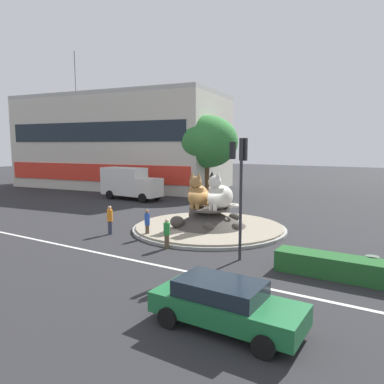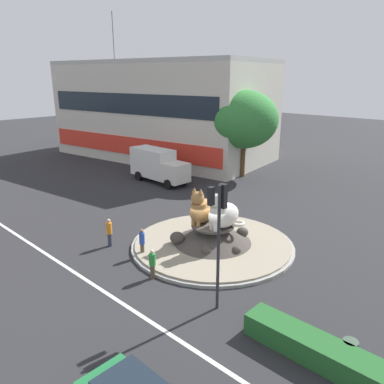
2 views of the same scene
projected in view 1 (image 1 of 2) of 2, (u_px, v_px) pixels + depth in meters
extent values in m
plane|color=#28282B|center=(209.00, 230.00, 23.89)|extent=(160.00, 160.00, 0.00)
cube|color=silver|center=(133.00, 260.00, 17.52)|extent=(112.00, 0.20, 0.01)
cylinder|color=gray|center=(209.00, 228.00, 23.88)|extent=(9.92, 9.92, 0.18)
cylinder|color=gray|center=(209.00, 226.00, 23.87)|extent=(9.52, 9.52, 0.10)
cone|color=#423D38|center=(209.00, 217.00, 23.79)|extent=(4.75, 4.75, 1.15)
cylinder|color=#423D38|center=(209.00, 209.00, 23.72)|extent=(2.61, 2.61, 0.12)
ellipsoid|color=#423D38|center=(236.00, 226.00, 22.62)|extent=(0.52, 0.53, 0.42)
ellipsoid|color=#423D38|center=(234.00, 217.00, 24.99)|extent=(0.76, 0.70, 0.60)
ellipsoid|color=#423D38|center=(195.00, 215.00, 25.48)|extent=(0.99, 0.89, 0.79)
ellipsoid|color=#423D38|center=(177.00, 222.00, 23.13)|extent=(0.93, 0.83, 0.75)
ellipsoid|color=#423D38|center=(209.00, 227.00, 22.09)|extent=(0.69, 0.55, 0.55)
ellipsoid|color=#9E703D|center=(198.00, 196.00, 23.88)|extent=(1.62, 2.20, 1.46)
cylinder|color=#9E703D|center=(196.00, 195.00, 23.49)|extent=(1.11, 1.11, 0.91)
sphere|color=#9E703D|center=(195.00, 182.00, 23.25)|extent=(0.80, 0.80, 0.80)
torus|color=#9E703D|center=(207.00, 204.00, 24.60)|extent=(1.14, 1.14, 0.18)
cone|color=#9E703D|center=(199.00, 175.00, 23.11)|extent=(0.38, 0.38, 0.33)
cone|color=#9E703D|center=(192.00, 175.00, 23.27)|extent=(0.38, 0.38, 0.33)
cylinder|color=#9E703D|center=(197.00, 206.00, 23.22)|extent=(0.26, 0.26, 0.36)
cylinder|color=#9E703D|center=(192.00, 206.00, 23.33)|extent=(0.26, 0.26, 0.36)
ellipsoid|color=silver|center=(220.00, 197.00, 23.31)|extent=(1.67, 2.28, 1.51)
cylinder|color=silver|center=(216.00, 195.00, 22.98)|extent=(1.14, 1.14, 0.95)
sphere|color=silver|center=(215.00, 182.00, 22.76)|extent=(0.83, 0.83, 0.83)
torus|color=silver|center=(232.00, 205.00, 23.79)|extent=(0.94, 0.94, 0.19)
cone|color=silver|center=(218.00, 175.00, 22.55)|extent=(0.40, 0.40, 0.34)
cone|color=black|center=(212.00, 174.00, 22.85)|extent=(0.40, 0.40, 0.34)
cylinder|color=silver|center=(215.00, 208.00, 22.71)|extent=(0.26, 0.26, 0.38)
cylinder|color=silver|center=(211.00, 207.00, 22.94)|extent=(0.26, 0.26, 0.38)
cylinder|color=#2D2D33|center=(241.00, 200.00, 17.22)|extent=(0.14, 0.14, 5.80)
cube|color=black|center=(243.00, 149.00, 17.10)|extent=(0.32, 0.24, 1.05)
sphere|color=red|center=(244.00, 143.00, 17.13)|extent=(0.18, 0.18, 0.18)
sphere|color=#392706|center=(244.00, 149.00, 17.17)|extent=(0.18, 0.18, 0.18)
sphere|color=black|center=(244.00, 156.00, 17.21)|extent=(0.18, 0.18, 0.18)
cube|color=black|center=(233.00, 150.00, 17.15)|extent=(0.20, 0.28, 0.80)
cube|color=beige|center=(123.00, 144.00, 48.77)|extent=(28.06, 16.19, 11.30)
cube|color=red|center=(92.00, 173.00, 43.36)|extent=(25.31, 3.54, 2.03)
cube|color=#19232D|center=(91.00, 132.00, 42.78)|extent=(24.25, 3.35, 2.26)
cube|color=#B2B2AD|center=(122.00, 99.00, 48.03)|extent=(28.06, 16.19, 0.50)
cylinder|color=#4C4C51|center=(75.00, 73.00, 46.83)|extent=(0.10, 0.10, 5.56)
cube|color=#235B28|center=(342.00, 268.00, 15.11)|extent=(5.40, 1.20, 0.90)
cylinder|color=brown|center=(207.00, 180.00, 40.72)|extent=(0.51, 0.51, 3.17)
ellipsoid|color=#337F38|center=(207.00, 142.00, 40.18)|extent=(6.75, 6.75, 5.74)
cylinder|color=brown|center=(147.00, 231.00, 21.67)|extent=(0.23, 0.23, 0.79)
cylinder|color=#284CB2|center=(147.00, 219.00, 21.58)|extent=(0.31, 0.31, 0.69)
sphere|color=#936B4C|center=(147.00, 211.00, 21.52)|extent=(0.23, 0.23, 0.23)
cylinder|color=#33384C|center=(110.00, 228.00, 22.59)|extent=(0.26, 0.26, 0.82)
cylinder|color=orange|center=(110.00, 215.00, 22.50)|extent=(0.34, 0.34, 0.72)
sphere|color=tan|center=(110.00, 208.00, 22.44)|extent=(0.24, 0.24, 0.24)
cylinder|color=brown|center=(167.00, 242.00, 19.46)|extent=(0.26, 0.26, 0.75)
cylinder|color=#288C38|center=(167.00, 229.00, 19.38)|extent=(0.34, 0.34, 0.65)
sphere|color=beige|center=(167.00, 221.00, 19.32)|extent=(0.21, 0.21, 0.21)
cube|color=#1E6B38|center=(227.00, 308.00, 10.93)|extent=(4.61, 1.87, 0.64)
cube|color=#19232D|center=(220.00, 288.00, 10.98)|extent=(2.59, 1.63, 0.49)
cylinder|color=black|center=(286.00, 319.00, 10.94)|extent=(0.64, 0.23, 0.64)
cylinder|color=black|center=(264.00, 347.00, 9.41)|extent=(0.64, 0.23, 0.64)
cylinder|color=black|center=(199.00, 297.00, 12.53)|extent=(0.64, 0.23, 0.64)
cylinder|color=black|center=(168.00, 318.00, 11.00)|extent=(0.64, 0.23, 0.64)
cube|color=silver|center=(149.00, 188.00, 35.75)|extent=(2.05, 2.18, 1.80)
cube|color=silver|center=(124.00, 181.00, 37.49)|extent=(4.70, 2.25, 2.75)
cylinder|color=black|center=(157.00, 196.00, 36.71)|extent=(0.91, 0.32, 0.90)
cylinder|color=black|center=(143.00, 198.00, 34.95)|extent=(0.91, 0.32, 0.90)
cylinder|color=black|center=(124.00, 193.00, 39.08)|extent=(0.91, 0.32, 0.90)
cylinder|color=black|center=(110.00, 195.00, 37.32)|extent=(0.91, 0.32, 0.90)
cylinder|color=#2D4233|center=(372.00, 267.00, 15.20)|extent=(0.56, 0.56, 0.90)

